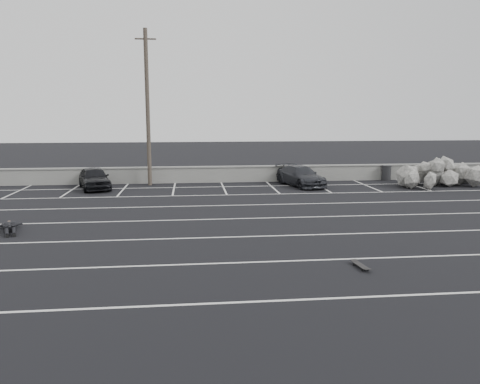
{
  "coord_description": "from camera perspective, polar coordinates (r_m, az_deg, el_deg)",
  "views": [
    {
      "loc": [
        -1.01,
        -16.48,
        4.43
      ],
      "look_at": [
        1.19,
        3.96,
        1.0
      ],
      "focal_mm": 35.0,
      "sensor_mm": 36.0,
      "label": 1
    }
  ],
  "objects": [
    {
      "name": "person",
      "position": [
        20.22,
        -26.29,
        -3.46
      ],
      "size": [
        2.61,
        3.11,
        0.49
      ],
      "primitive_type": null,
      "rotation": [
        0.0,
        0.0,
        0.37
      ],
      "color": "black",
      "rests_on": "ground"
    },
    {
      "name": "car_right",
      "position": [
        29.44,
        7.41,
        1.96
      ],
      "size": [
        2.85,
        4.59,
        1.24
      ],
      "primitive_type": "imported",
      "rotation": [
        0.0,
        0.0,
        0.28
      ],
      "color": "#25262B",
      "rests_on": "ground"
    },
    {
      "name": "ground",
      "position": [
        17.1,
        -2.55,
        -5.55
      ],
      "size": [
        120.0,
        120.0,
        0.0
      ],
      "primitive_type": "plane",
      "color": "black",
      "rests_on": "ground"
    },
    {
      "name": "seawall",
      "position": [
        30.75,
        -4.2,
        2.19
      ],
      "size": [
        50.0,
        0.45,
        1.06
      ],
      "color": "gray",
      "rests_on": "ground"
    },
    {
      "name": "riprap_pile",
      "position": [
        31.91,
        23.06,
        1.75
      ],
      "size": [
        5.98,
        4.1,
        1.47
      ],
      "color": "#A6A29B",
      "rests_on": "ground"
    },
    {
      "name": "trash_bin",
      "position": [
        33.07,
        17.41,
        2.25
      ],
      "size": [
        0.72,
        0.72,
        1.03
      ],
      "rotation": [
        0.0,
        0.0,
        0.07
      ],
      "color": "#242427",
      "rests_on": "ground"
    },
    {
      "name": "car_left",
      "position": [
        29.29,
        -17.34,
        1.65
      ],
      "size": [
        2.72,
        4.2,
        1.33
      ],
      "primitive_type": "imported",
      "rotation": [
        0.0,
        0.0,
        0.32
      ],
      "color": "black",
      "rests_on": "ground"
    },
    {
      "name": "utility_pole",
      "position": [
        29.79,
        -11.2,
        10.06
      ],
      "size": [
        1.27,
        0.25,
        9.54
      ],
      "color": "#4C4238",
      "rests_on": "ground"
    },
    {
      "name": "stall_lines",
      "position": [
        21.37,
        -3.52,
        -2.5
      ],
      "size": [
        36.0,
        20.05,
        0.01
      ],
      "color": "silver",
      "rests_on": "ground"
    },
    {
      "name": "skateboard",
      "position": [
        14.22,
        14.5,
        -8.68
      ],
      "size": [
        0.29,
        0.8,
        0.09
      ],
      "rotation": [
        0.0,
        0.0,
        0.12
      ],
      "color": "black",
      "rests_on": "ground"
    }
  ]
}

